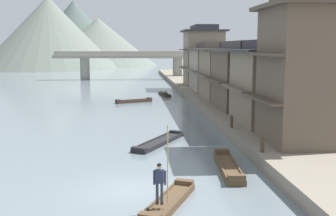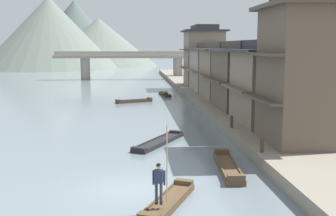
# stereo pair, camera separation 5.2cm
# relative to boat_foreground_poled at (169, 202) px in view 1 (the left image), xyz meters

# --- Properties ---
(ground_plane) EXTENTS (400.00, 400.00, 0.00)m
(ground_plane) POSITION_rel_boat_foreground_poled_xyz_m (-1.53, 2.08, -0.15)
(ground_plane) COLOR slate
(riverbank_right) EXTENTS (18.00, 110.00, 0.71)m
(riverbank_right) POSITION_rel_boat_foreground_poled_xyz_m (14.16, 32.08, 0.21)
(riverbank_right) COLOR gray
(riverbank_right) RESTS_ON ground
(boat_foreground_poled) EXTENTS (2.66, 4.33, 0.44)m
(boat_foreground_poled) POSITION_rel_boat_foreground_poled_xyz_m (0.00, 0.00, 0.00)
(boat_foreground_poled) COLOR brown
(boat_foreground_poled) RESTS_ON ground
(boatman_person) EXTENTS (0.57, 0.31, 3.04)m
(boatman_person) POSITION_rel_boat_foreground_poled_xyz_m (-0.42, -0.94, 1.30)
(boatman_person) COLOR black
(boatman_person) RESTS_ON boat_foreground_poled
(boat_moored_nearest) EXTENTS (1.44, 4.11, 0.60)m
(boat_moored_nearest) POSITION_rel_boat_foreground_poled_xyz_m (2.77, 37.74, 0.06)
(boat_moored_nearest) COLOR #33281E
(boat_moored_nearest) RESTS_ON ground
(boat_moored_second) EXTENTS (4.28, 2.43, 0.46)m
(boat_moored_second) POSITION_rel_boat_foreground_poled_xyz_m (-1.26, 31.41, 0.01)
(boat_moored_second) COLOR #423328
(boat_moored_second) RESTS_ON ground
(boat_moored_third) EXTENTS (1.27, 5.20, 0.54)m
(boat_moored_third) POSITION_rel_boat_foreground_poled_xyz_m (3.47, 4.44, 0.03)
(boat_moored_third) COLOR brown
(boat_moored_third) RESTS_ON ground
(boat_moored_far) EXTENTS (3.80, 5.52, 0.36)m
(boat_moored_far) POSITION_rel_boat_foreground_poled_xyz_m (0.31, 10.75, -0.03)
(boat_moored_far) COLOR #232326
(boat_moored_far) RESTS_ON ground
(house_waterfront_nearest) EXTENTS (5.26, 5.92, 8.74)m
(house_waterfront_nearest) POSITION_rel_boat_foreground_poled_xyz_m (8.49, 7.42, 4.87)
(house_waterfront_nearest) COLOR brown
(house_waterfront_nearest) RESTS_ON riverbank_right
(house_waterfront_second) EXTENTS (6.34, 7.29, 6.14)m
(house_waterfront_second) POSITION_rel_boat_foreground_poled_xyz_m (9.04, 13.92, 3.56)
(house_waterfront_second) COLOR #7F705B
(house_waterfront_second) RESTS_ON riverbank_right
(house_waterfront_tall) EXTENTS (5.81, 8.19, 6.14)m
(house_waterfront_tall) POSITION_rel_boat_foreground_poled_xyz_m (8.77, 21.61, 3.55)
(house_waterfront_tall) COLOR brown
(house_waterfront_tall) RESTS_ON riverbank_right
(house_waterfront_narrow) EXTENTS (5.44, 8.05, 6.14)m
(house_waterfront_narrow) POSITION_rel_boat_foreground_poled_xyz_m (8.59, 29.27, 3.56)
(house_waterfront_narrow) COLOR #7F705B
(house_waterfront_narrow) RESTS_ON riverbank_right
(house_waterfront_far) EXTENTS (6.55, 8.39, 6.14)m
(house_waterfront_far) POSITION_rel_boat_foreground_poled_xyz_m (9.14, 37.38, 3.55)
(house_waterfront_far) COLOR gray
(house_waterfront_far) RESTS_ON riverbank_right
(house_waterfront_end) EXTENTS (6.51, 6.35, 8.74)m
(house_waterfront_end) POSITION_rel_boat_foreground_poled_xyz_m (9.12, 45.17, 4.86)
(house_waterfront_end) COLOR gray
(house_waterfront_end) RESTS_ON riverbank_right
(mooring_post_dock_near) EXTENTS (0.20, 0.20, 0.75)m
(mooring_post_dock_near) POSITION_rel_boat_foreground_poled_xyz_m (5.51, 5.31, 0.93)
(mooring_post_dock_near) COLOR #473828
(mooring_post_dock_near) RESTS_ON riverbank_right
(mooring_post_dock_mid) EXTENTS (0.20, 0.20, 0.85)m
(mooring_post_dock_mid) POSITION_rel_boat_foreground_poled_xyz_m (5.51, 12.26, 0.98)
(mooring_post_dock_mid) COLOR #473828
(mooring_post_dock_mid) RESTS_ON riverbank_right
(stone_bridge) EXTENTS (29.83, 2.40, 5.46)m
(stone_bridge) POSITION_rel_boat_foreground_poled_xyz_m (-1.53, 65.20, 3.52)
(stone_bridge) COLOR gray
(stone_bridge) RESTS_ON ground
(hill_far_west) EXTENTS (39.34, 39.34, 15.85)m
(hill_far_west) POSITION_rel_boat_foreground_poled_xyz_m (-12.67, 126.40, 7.78)
(hill_far_west) COLOR slate
(hill_far_west) RESTS_ON ground
(hill_far_centre) EXTENTS (38.92, 38.92, 22.70)m
(hill_far_centre) POSITION_rel_boat_foreground_poled_xyz_m (-22.07, 137.75, 11.20)
(hill_far_centre) COLOR #4C5B56
(hill_far_centre) RESTS_ON ground
(hill_far_east) EXTENTS (39.85, 39.85, 20.74)m
(hill_far_east) POSITION_rel_boat_foreground_poled_xyz_m (-25.54, 109.52, 10.22)
(hill_far_east) COLOR slate
(hill_far_east) RESTS_ON ground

